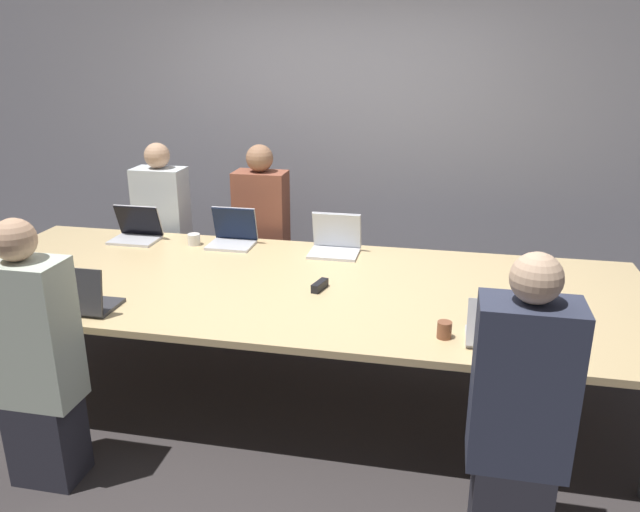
{
  "coord_description": "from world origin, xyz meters",
  "views": [
    {
      "loc": [
        0.89,
        -3.4,
        2.12
      ],
      "look_at": [
        0.16,
        0.1,
        0.87
      ],
      "focal_mm": 35.0,
      "sensor_mm": 36.0,
      "label": 1
    }
  ],
  "objects_px": {
    "laptop_near_left": "(83,299)",
    "laptop_near_right": "(500,332)",
    "laptop_far_left": "(137,230)",
    "person_far_left": "(163,231)",
    "cup_near_right": "(444,330)",
    "stapler": "(320,286)",
    "laptop_far_midleft": "(233,234)",
    "person_near_right": "(519,418)",
    "cup_near_left": "(50,296)",
    "person_far_midleft": "(262,235)",
    "laptop_far_center": "(335,242)",
    "cup_far_midleft": "(194,239)",
    "person_near_left": "(35,361)"
  },
  "relations": [
    {
      "from": "person_far_left",
      "to": "cup_far_midleft",
      "type": "xyz_separation_m",
      "value": [
        0.46,
        -0.45,
        0.1
      ]
    },
    {
      "from": "person_near_right",
      "to": "cup_near_left",
      "type": "height_order",
      "value": "person_near_right"
    },
    {
      "from": "laptop_far_center",
      "to": "stapler",
      "type": "xyz_separation_m",
      "value": [
        0.03,
        -0.69,
        -0.05
      ]
    },
    {
      "from": "laptop_far_left",
      "to": "cup_far_midleft",
      "type": "bearing_deg",
      "value": -3.15
    },
    {
      "from": "cup_near_right",
      "to": "laptop_near_left",
      "type": "height_order",
      "value": "laptop_near_left"
    },
    {
      "from": "laptop_near_right",
      "to": "laptop_near_left",
      "type": "relative_size",
      "value": 1.04
    },
    {
      "from": "laptop_far_midleft",
      "to": "laptop_near_left",
      "type": "distance_m",
      "value": 1.34
    },
    {
      "from": "laptop_near_right",
      "to": "laptop_near_left",
      "type": "xyz_separation_m",
      "value": [
        -2.18,
        -0.06,
        0.01
      ]
    },
    {
      "from": "laptop_far_left",
      "to": "laptop_far_midleft",
      "type": "bearing_deg",
      "value": 3.18
    },
    {
      "from": "laptop_far_center",
      "to": "cup_near_left",
      "type": "height_order",
      "value": "laptop_far_center"
    },
    {
      "from": "person_far_left",
      "to": "person_near_right",
      "type": "relative_size",
      "value": 1.0
    },
    {
      "from": "laptop_far_midleft",
      "to": "laptop_near_right",
      "type": "bearing_deg",
      "value": -34.62
    },
    {
      "from": "cup_near_left",
      "to": "person_far_midleft",
      "type": "bearing_deg",
      "value": 66.29
    },
    {
      "from": "person_near_right",
      "to": "stapler",
      "type": "relative_size",
      "value": 8.79
    },
    {
      "from": "laptop_far_left",
      "to": "laptop_near_right",
      "type": "distance_m",
      "value": 2.77
    },
    {
      "from": "person_far_midleft",
      "to": "stapler",
      "type": "xyz_separation_m",
      "value": [
        0.7,
        -1.13,
        0.08
      ]
    },
    {
      "from": "person_near_right",
      "to": "laptop_near_left",
      "type": "bearing_deg",
      "value": -11.87
    },
    {
      "from": "laptop_near_left",
      "to": "cup_near_left",
      "type": "relative_size",
      "value": 3.16
    },
    {
      "from": "laptop_far_left",
      "to": "person_far_left",
      "type": "relative_size",
      "value": 0.25
    },
    {
      "from": "person_far_midleft",
      "to": "laptop_far_center",
      "type": "bearing_deg",
      "value": -33.96
    },
    {
      "from": "laptop_far_left",
      "to": "cup_near_left",
      "type": "xyz_separation_m",
      "value": [
        0.09,
        -1.19,
        -0.02
      ]
    },
    {
      "from": "laptop_far_midleft",
      "to": "laptop_near_right",
      "type": "xyz_separation_m",
      "value": [
        1.78,
        -1.23,
        -0.01
      ]
    },
    {
      "from": "person_far_midleft",
      "to": "cup_near_left",
      "type": "xyz_separation_m",
      "value": [
        -0.72,
        -1.65,
        0.1
      ]
    },
    {
      "from": "laptop_near_left",
      "to": "stapler",
      "type": "xyz_separation_m",
      "value": [
        1.19,
        0.57,
        -0.05
      ]
    },
    {
      "from": "laptop_far_center",
      "to": "person_near_right",
      "type": "distance_m",
      "value": 2.04
    },
    {
      "from": "person_far_left",
      "to": "stapler",
      "type": "bearing_deg",
      "value": -36.01
    },
    {
      "from": "cup_far_midleft",
      "to": "person_near_left",
      "type": "distance_m",
      "value": 1.67
    },
    {
      "from": "laptop_far_center",
      "to": "laptop_near_left",
      "type": "relative_size",
      "value": 1.1
    },
    {
      "from": "person_near_right",
      "to": "cup_near_right",
      "type": "bearing_deg",
      "value": -59.99
    },
    {
      "from": "cup_near_right",
      "to": "stapler",
      "type": "xyz_separation_m",
      "value": [
        -0.73,
        0.49,
        -0.02
      ]
    },
    {
      "from": "laptop_far_left",
      "to": "laptop_far_midleft",
      "type": "relative_size",
      "value": 1.06
    },
    {
      "from": "laptop_near_left",
      "to": "person_far_midleft",
      "type": "bearing_deg",
      "value": -105.93
    },
    {
      "from": "person_near_left",
      "to": "cup_near_left",
      "type": "bearing_deg",
      "value": -64.71
    },
    {
      "from": "cup_far_midleft",
      "to": "person_near_right",
      "type": "bearing_deg",
      "value": -38.71
    },
    {
      "from": "person_near_right",
      "to": "stapler",
      "type": "bearing_deg",
      "value": -44.78
    },
    {
      "from": "laptop_far_left",
      "to": "cup_near_right",
      "type": "xyz_separation_m",
      "value": [
        2.24,
        -1.16,
        -0.03
      ]
    },
    {
      "from": "laptop_far_center",
      "to": "laptop_near_right",
      "type": "height_order",
      "value": "laptop_far_center"
    },
    {
      "from": "laptop_far_left",
      "to": "person_near_right",
      "type": "xyz_separation_m",
      "value": [
        2.56,
        -1.71,
        -0.13
      ]
    },
    {
      "from": "laptop_far_midleft",
      "to": "laptop_near_left",
      "type": "height_order",
      "value": "same"
    },
    {
      "from": "cup_far_midleft",
      "to": "laptop_far_midleft",
      "type": "bearing_deg",
      "value": 13.52
    },
    {
      "from": "person_near_left",
      "to": "laptop_far_midleft",
      "type": "bearing_deg",
      "value": -103.0
    },
    {
      "from": "laptop_far_left",
      "to": "cup_near_left",
      "type": "relative_size",
      "value": 3.48
    },
    {
      "from": "laptop_far_midleft",
      "to": "person_far_midleft",
      "type": "relative_size",
      "value": 0.23
    },
    {
      "from": "person_far_left",
      "to": "laptop_near_right",
      "type": "height_order",
      "value": "person_far_left"
    },
    {
      "from": "stapler",
      "to": "laptop_near_left",
      "type": "bearing_deg",
      "value": -140.02
    },
    {
      "from": "stapler",
      "to": "cup_near_left",
      "type": "bearing_deg",
      "value": -145.87
    },
    {
      "from": "cup_near_left",
      "to": "laptop_far_midleft",
      "type": "bearing_deg",
      "value": 62.54
    },
    {
      "from": "laptop_near_left",
      "to": "laptop_near_right",
      "type": "bearing_deg",
      "value": -178.5
    },
    {
      "from": "cup_far_midleft",
      "to": "cup_near_left",
      "type": "distance_m",
      "value": 1.22
    },
    {
      "from": "laptop_far_center",
      "to": "stapler",
      "type": "bearing_deg",
      "value": -87.17
    }
  ]
}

